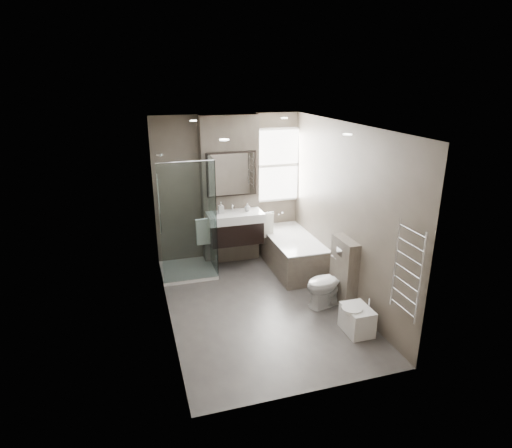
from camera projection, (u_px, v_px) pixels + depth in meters
name	position (u px, v px, depth m)	size (l,w,h in m)	color
room	(260.00, 222.00, 5.87)	(2.70, 3.90, 2.70)	#4B4845
vanity_pier	(230.00, 191.00, 7.48)	(1.00, 0.25, 2.60)	#5D5449
vanity	(235.00, 227.00, 7.35)	(0.95, 0.47, 0.66)	black
mirror_cabinet	(232.00, 174.00, 7.22)	(0.86, 0.08, 0.76)	black
towel_left	(203.00, 232.00, 7.18)	(0.24, 0.06, 0.44)	silver
towel_right	(266.00, 225.00, 7.49)	(0.24, 0.06, 0.44)	silver
shower_enclosure	(193.00, 247.00, 7.15)	(0.90, 0.90, 2.00)	white
bathtub	(292.00, 251.00, 7.45)	(0.75, 1.60, 0.57)	#5D5449
window	(277.00, 165.00, 7.69)	(0.98, 0.06, 1.33)	white
toilet	(329.00, 283.00, 6.22)	(0.40, 0.69, 0.71)	white
cistern_box	(344.00, 271.00, 6.24)	(0.19, 0.55, 1.00)	#5D5449
bidet	(357.00, 319.00, 5.60)	(0.39, 0.44, 0.47)	white
towel_radiator	(408.00, 271.00, 4.83)	(0.03, 0.49, 1.10)	silver
soap_bottle_a	(221.00, 208.00, 7.21)	(0.09, 0.09, 0.20)	white
soap_bottle_b	(247.00, 207.00, 7.33)	(0.11, 0.11, 0.14)	white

